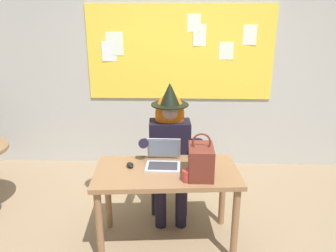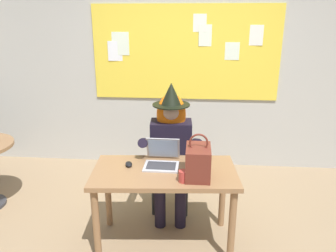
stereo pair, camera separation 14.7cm
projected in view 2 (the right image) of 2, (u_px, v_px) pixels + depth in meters
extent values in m
plane|color=#937A5B|center=(175.00, 246.00, 3.01)|extent=(24.00, 24.00, 0.00)
cube|color=#B2B2AD|center=(185.00, 64.00, 4.35)|extent=(6.24, 0.10, 2.81)
cube|color=yellow|center=(185.00, 53.00, 4.24)|extent=(2.40, 0.02, 1.20)
cube|color=white|center=(199.00, 23.00, 4.10)|extent=(0.17, 0.01, 0.22)
cube|color=white|center=(117.00, 51.00, 4.30)|extent=(0.23, 0.02, 0.25)
cube|color=white|center=(205.00, 35.00, 4.14)|extent=(0.17, 0.01, 0.26)
cube|color=white|center=(120.00, 44.00, 4.27)|extent=(0.23, 0.01, 0.29)
cube|color=white|center=(232.00, 51.00, 4.18)|extent=(0.18, 0.01, 0.22)
cube|color=white|center=(255.00, 35.00, 4.09)|extent=(0.19, 0.02, 0.25)
cube|color=#8E6642|center=(165.00, 172.00, 2.86)|extent=(1.29, 0.74, 0.04)
cylinder|color=#8E6642|center=(96.00, 226.00, 2.73)|extent=(0.06, 0.06, 0.69)
cylinder|color=#8E6642|center=(232.00, 227.00, 2.72)|extent=(0.06, 0.06, 0.69)
cylinder|color=#8E6642|center=(108.00, 194.00, 3.23)|extent=(0.06, 0.06, 0.69)
cylinder|color=#8E6642|center=(222.00, 194.00, 3.22)|extent=(0.06, 0.06, 0.69)
cube|color=black|center=(171.00, 170.00, 3.52)|extent=(0.43, 0.43, 0.04)
cube|color=black|center=(172.00, 142.00, 3.62)|extent=(0.38, 0.05, 0.45)
cylinder|color=#262628|center=(186.00, 198.00, 3.42)|extent=(0.04, 0.04, 0.42)
cylinder|color=#262628|center=(153.00, 197.00, 3.44)|extent=(0.04, 0.04, 0.42)
cylinder|color=#262628|center=(187.00, 182.00, 3.74)|extent=(0.04, 0.04, 0.42)
cylinder|color=#262628|center=(157.00, 181.00, 3.76)|extent=(0.04, 0.04, 0.42)
cylinder|color=black|center=(180.00, 206.00, 3.24)|extent=(0.11, 0.11, 0.46)
cylinder|color=black|center=(160.00, 205.00, 3.25)|extent=(0.11, 0.11, 0.46)
cylinder|color=black|center=(181.00, 174.00, 3.32)|extent=(0.17, 0.43, 0.15)
cylinder|color=black|center=(161.00, 174.00, 3.32)|extent=(0.17, 0.43, 0.15)
cube|color=black|center=(171.00, 145.00, 3.45)|extent=(0.43, 0.28, 0.52)
cylinder|color=black|center=(197.00, 143.00, 3.19)|extent=(0.12, 0.47, 0.24)
cylinder|color=black|center=(145.00, 143.00, 3.20)|extent=(0.12, 0.47, 0.24)
sphere|color=#D1A889|center=(171.00, 112.00, 3.34)|extent=(0.20, 0.20, 0.20)
ellipsoid|color=orange|center=(171.00, 115.00, 3.38)|extent=(0.31, 0.24, 0.44)
cylinder|color=black|center=(171.00, 105.00, 3.31)|extent=(0.38, 0.38, 0.01)
cone|color=black|center=(171.00, 94.00, 3.28)|extent=(0.21, 0.21, 0.22)
cube|color=#B7B7BC|center=(161.00, 166.00, 2.91)|extent=(0.31, 0.23, 0.01)
cube|color=#333338|center=(161.00, 166.00, 2.91)|extent=(0.26, 0.17, 0.00)
cube|color=#B7B7BC|center=(163.00, 148.00, 3.02)|extent=(0.30, 0.10, 0.22)
cube|color=#99B7E0|center=(163.00, 149.00, 3.02)|extent=(0.27, 0.08, 0.19)
ellipsoid|color=black|center=(129.00, 164.00, 2.93)|extent=(0.09, 0.12, 0.03)
cube|color=maroon|center=(198.00, 162.00, 2.70)|extent=(0.20, 0.30, 0.26)
torus|color=maroon|center=(199.00, 143.00, 2.65)|extent=(0.16, 0.02, 0.16)
cylinder|color=#B23833|center=(183.00, 176.00, 2.64)|extent=(0.08, 0.08, 0.09)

